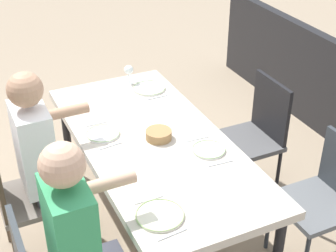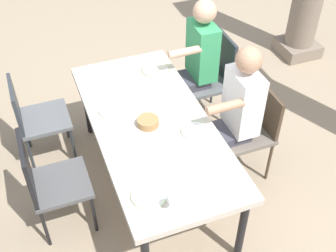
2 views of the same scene
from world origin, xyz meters
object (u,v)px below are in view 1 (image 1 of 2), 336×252
plate_0 (160,215)px  dining_table (154,148)px  chair_west_south (326,194)px  wine_glass_3 (129,70)px  plate_1 (209,150)px  chair_mid_north (22,195)px  diner_woman_green (85,245)px  plate_2 (103,134)px  diner_man_white (47,161)px  bread_basket (159,135)px  plate_3 (149,88)px  chair_mid_south (256,131)px

plate_0 → dining_table: bearing=-21.5°
chair_west_south → wine_glass_3: (1.55, 0.71, 0.34)m
dining_table → plate_1: (-0.26, -0.26, 0.07)m
chair_mid_north → diner_woman_green: 0.85m
diner_woman_green → wine_glass_3: bearing=-28.5°
chair_mid_north → plate_2: size_ratio=3.87×
chair_west_south → plate_1: chair_west_south is taller
dining_table → plate_2: plate_2 is taller
diner_man_white → plate_1: (-0.36, -0.94, 0.04)m
wine_glass_3 → bread_basket: 0.85m
wine_glass_3 → plate_3: bearing=-148.7°
chair_west_south → bread_basket: (0.71, 0.83, 0.26)m
dining_table → plate_1: bearing=-134.4°
diner_woman_green → bread_basket: bearing=-45.4°
bread_basket → plate_2: bearing=57.6°
wine_glass_3 → diner_man_white: bearing=131.5°
plate_2 → plate_3: size_ratio=0.90×
diner_woman_green → dining_table: bearing=-44.3°
chair_mid_south → plate_3: size_ratio=3.69×
chair_mid_north → diner_man_white: bearing=-89.1°
diner_man_white → chair_mid_north: bearing=90.9°
chair_mid_north → wine_glass_3: bearing=-54.0°
dining_table → plate_3: size_ratio=7.89×
wine_glass_3 → bread_basket: bearing=171.7°
plate_0 → diner_woman_green: bearing=92.1°
plate_1 → plate_0: bearing=129.0°
diner_woman_green → bread_basket: 1.01m
plate_1 → plate_3: same height
chair_mid_south → plate_2: 1.18m
bread_basket → chair_mid_south: bearing=-83.6°
chair_west_south → diner_woman_green: diner_woman_green is taller
diner_woman_green → chair_west_south: bearing=-90.1°
plate_2 → chair_west_south: bearing=-128.5°
chair_mid_north → bread_basket: bearing=-96.0°
plate_1 → wine_glass_3: wine_glass_3 is taller
plate_2 → bread_basket: size_ratio=1.32×
bread_basket → wine_glass_3: bearing=-8.3°
plate_0 → plate_1: (0.43, -0.53, 0.00)m
chair_west_south → diner_woman_green: (0.00, 1.55, 0.21)m
chair_west_south → plate_0: size_ratio=3.35×
chair_mid_north → diner_man_white: size_ratio=0.65×
plate_2 → plate_3: same height
plate_0 → bread_basket: bread_basket is taller
diner_woman_green → chair_mid_south: bearing=-62.7°
diner_man_white → bread_basket: 0.72m
dining_table → chair_mid_south: chair_mid_south is taller
chair_mid_south → plate_1: chair_mid_south is taller
chair_west_south → chair_mid_south: bearing=-0.4°
dining_table → chair_mid_north: 0.89m
dining_table → diner_man_white: size_ratio=1.48×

